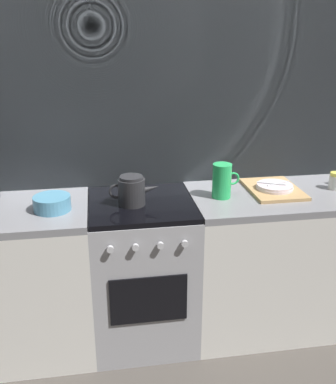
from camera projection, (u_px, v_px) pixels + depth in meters
ground_plane at (144, 333)px, 2.83m from camera, size 8.00×8.00×0.00m
back_wall at (135, 137)px, 2.71m from camera, size 3.60×0.05×2.40m
stove_unit at (143, 271)px, 2.67m from camera, size 0.60×0.63×0.90m
counter_right at (284, 259)px, 2.81m from camera, size 1.20×0.60×0.90m
kettle at (132, 191)px, 2.45m from camera, size 0.28×0.15×0.17m
mixing_bowl at (52, 203)px, 2.39m from camera, size 0.20×0.20×0.08m
pitcher at (222, 181)px, 2.55m from camera, size 0.16×0.11×0.20m
dish_pile at (274, 188)px, 2.67m from camera, size 0.30×0.40×0.06m
spice_jar at (335, 181)px, 2.70m from camera, size 0.08×0.08×0.10m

